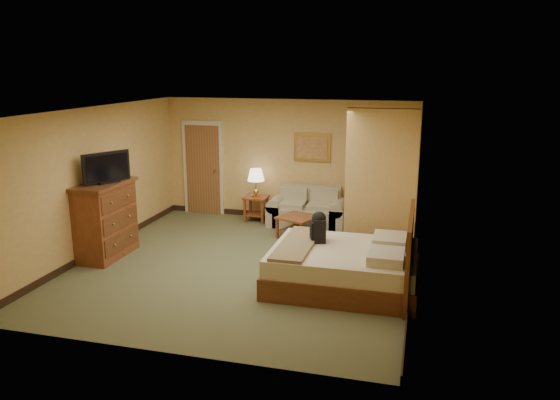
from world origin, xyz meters
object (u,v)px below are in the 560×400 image
(loveseat, at_px, (307,213))
(bed, at_px, (348,266))
(coffee_table, at_px, (298,222))
(dresser, at_px, (105,220))

(loveseat, height_order, bed, bed)
(coffee_table, height_order, dresser, dresser)
(coffee_table, distance_m, dresser, 3.58)
(dresser, distance_m, bed, 4.31)
(coffee_table, xyz_separation_m, dresser, (-3.00, -1.92, 0.37))
(coffee_table, bearing_deg, dresser, -147.38)
(loveseat, xyz_separation_m, dresser, (-3.01, -2.78, 0.41))
(coffee_table, relative_size, bed, 0.39)
(bed, bearing_deg, loveseat, 112.66)
(loveseat, bearing_deg, coffee_table, -90.86)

